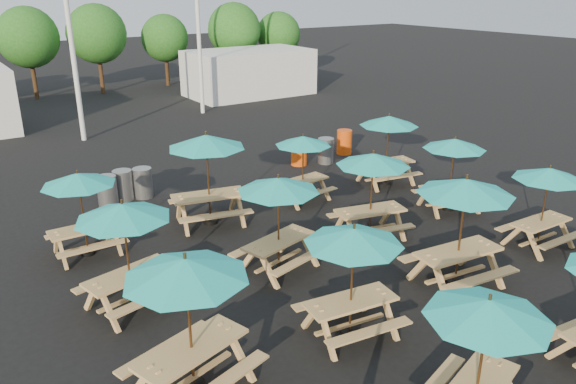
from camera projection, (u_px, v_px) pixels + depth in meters
ground at (322, 251)px, 13.90m from camera, size 120.00×120.00×0.00m
picnic_unit_1 at (186, 278)px, 8.47m from camera, size 2.45×2.45×2.41m
picnic_unit_2 at (123, 219)px, 10.83m from camera, size 2.25×2.25×2.30m
picnic_unit_3 at (79, 185)px, 13.11m from camera, size 1.73×1.73×2.11m
picnic_unit_4 at (487, 318)px, 7.77m from camera, size 2.24×2.24×2.20m
picnic_unit_5 at (353, 244)px, 9.96m from camera, size 2.03×2.03×2.21m
picnic_unit_6 at (278, 191)px, 12.35m from camera, size 2.25×2.25×2.26m
picnic_unit_7 at (207, 148)px, 14.77m from camera, size 2.48×2.48×2.54m
picnic_unit_9 at (465, 194)px, 11.64m from camera, size 2.24×2.24×2.48m
picnic_unit_10 at (373, 165)px, 14.03m from camera, size 2.25×2.25×2.29m
picnic_unit_11 at (303, 145)px, 16.53m from camera, size 1.81×1.81×2.04m
picnic_unit_13 at (548, 179)px, 13.52m from camera, size 1.76×1.76×2.10m
picnic_unit_14 at (454, 149)px, 15.81m from camera, size 2.22×2.22×2.16m
picnic_unit_15 at (389, 126)px, 17.89m from camera, size 2.15×2.15×2.30m
waste_bin_0 at (107, 191)px, 16.56m from camera, size 0.58×0.58×0.93m
waste_bin_1 at (123, 185)px, 17.04m from camera, size 0.58×0.58×0.93m
waste_bin_2 at (143, 183)px, 17.25m from camera, size 0.58×0.58×0.93m
waste_bin_3 at (299, 152)px, 20.34m from camera, size 0.58×0.58×0.93m
waste_bin_4 at (326, 151)px, 20.54m from camera, size 0.58×0.58×0.93m
waste_bin_5 at (344, 142)px, 21.67m from camera, size 0.58×0.58×0.93m
event_tent_1 at (249, 72)px, 32.92m from camera, size 7.00×4.00×2.60m
tree_3 at (28, 37)px, 31.00m from camera, size 3.36×3.36×5.09m
tree_4 at (97, 34)px, 32.54m from camera, size 3.41×3.41×5.17m
tree_5 at (165, 38)px, 35.29m from camera, size 2.94×2.94×4.45m
tree_6 at (234, 30)px, 35.85m from camera, size 3.38×3.38×5.13m
tree_7 at (278, 34)px, 37.79m from camera, size 2.95×2.95×4.48m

